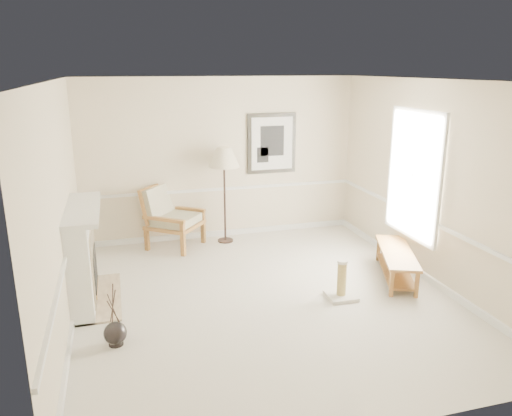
# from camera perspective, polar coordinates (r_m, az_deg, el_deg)

# --- Properties ---
(ground) EXTENTS (5.50, 5.50, 0.00)m
(ground) POSITION_cam_1_polar(r_m,az_deg,el_deg) (6.96, 0.98, -10.21)
(ground) COLOR silver
(ground) RESTS_ON ground
(room) EXTENTS (5.04, 5.54, 2.92)m
(room) POSITION_cam_1_polar(r_m,az_deg,el_deg) (6.48, 2.03, 5.24)
(room) COLOR beige
(room) RESTS_ON ground
(fireplace) EXTENTS (0.64, 1.64, 1.31)m
(fireplace) POSITION_cam_1_polar(r_m,az_deg,el_deg) (7.03, -19.18, -5.17)
(fireplace) COLOR white
(fireplace) RESTS_ON ground
(floor_vase) EXTENTS (0.26, 0.26, 0.76)m
(floor_vase) POSITION_cam_1_polar(r_m,az_deg,el_deg) (6.04, -15.78, -13.67)
(floor_vase) COLOR black
(floor_vase) RESTS_ON ground
(armchair) EXTENTS (1.18, 1.17, 1.07)m
(armchair) POSITION_cam_1_polar(r_m,az_deg,el_deg) (8.83, -9.95, -0.70)
(armchair) COLOR #935B2F
(armchair) RESTS_ON ground
(floor_lamp) EXTENTS (0.58, 0.58, 1.72)m
(floor_lamp) POSITION_cam_1_polar(r_m,az_deg,el_deg) (8.71, -3.68, 5.51)
(floor_lamp) COLOR black
(floor_lamp) RESTS_ON ground
(bench) EXTENTS (0.95, 1.53, 0.42)m
(bench) POSITION_cam_1_polar(r_m,az_deg,el_deg) (7.77, 15.75, -5.72)
(bench) COLOR #935B2F
(bench) RESTS_ON ground
(scratching_post) EXTENTS (0.40, 0.40, 0.55)m
(scratching_post) POSITION_cam_1_polar(r_m,az_deg,el_deg) (6.98, 9.73, -8.79)
(scratching_post) COLOR white
(scratching_post) RESTS_ON ground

